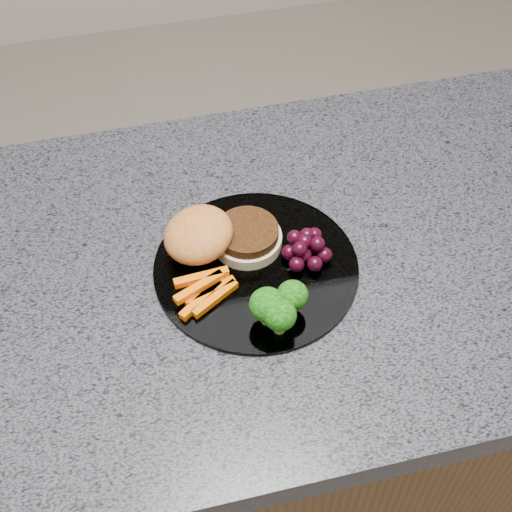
{
  "coord_description": "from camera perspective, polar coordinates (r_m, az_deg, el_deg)",
  "views": [
    {
      "loc": [
        -0.05,
        -0.56,
        1.61
      ],
      "look_at": [
        0.08,
        -0.01,
        0.93
      ],
      "focal_mm": 50.0,
      "sensor_mm": 36.0,
      "label": 1
    }
  ],
  "objects": [
    {
      "name": "island_cabinet",
      "position": [
        1.31,
        -3.79,
        -14.2
      ],
      "size": [
        1.2,
        0.6,
        0.86
      ],
      "primitive_type": "cube",
      "color": "#4F371B",
      "rests_on": "ground"
    },
    {
      "name": "countertop",
      "position": [
        0.92,
        -5.22,
        -2.07
      ],
      "size": [
        1.2,
        0.6,
        0.04
      ],
      "primitive_type": "cube",
      "color": "#4C4B55",
      "rests_on": "island_cabinet"
    },
    {
      "name": "plate",
      "position": [
        0.9,
        0.0,
        -0.93
      ],
      "size": [
        0.26,
        0.26,
        0.01
      ],
      "primitive_type": "cylinder",
      "color": "white",
      "rests_on": "countertop"
    },
    {
      "name": "burger",
      "position": [
        0.91,
        -3.22,
        1.47
      ],
      "size": [
        0.16,
        0.1,
        0.05
      ],
      "rotation": [
        0.0,
        0.0,
        0.04
      ],
      "color": "beige",
      "rests_on": "plate"
    },
    {
      "name": "carrot_sticks",
      "position": [
        0.87,
        -4.14,
        -2.72
      ],
      "size": [
        0.08,
        0.07,
        0.02
      ],
      "rotation": [
        0.0,
        0.0,
        0.16
      ],
      "color": "#EF6603",
      "rests_on": "plate"
    },
    {
      "name": "broccoli",
      "position": [
        0.83,
        1.78,
        -4.0
      ],
      "size": [
        0.07,
        0.06,
        0.05
      ],
      "rotation": [
        0.0,
        0.0,
        0.03
      ],
      "color": "olive",
      "rests_on": "plate"
    },
    {
      "name": "grape_bunch",
      "position": [
        0.9,
        4.05,
        0.66
      ],
      "size": [
        0.06,
        0.07,
        0.03
      ],
      "rotation": [
        0.0,
        0.0,
        0.39
      ],
      "color": "black",
      "rests_on": "plate"
    }
  ]
}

